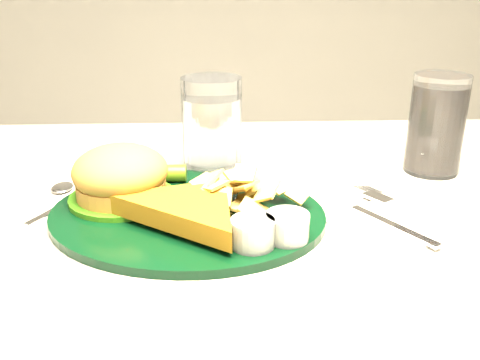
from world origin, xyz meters
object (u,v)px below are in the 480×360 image
at_px(water_glass, 212,125).
at_px(cola_glass, 436,124).
at_px(dinner_plate, 186,190).
at_px(fork_napkin, 391,222).

relative_size(water_glass, cola_glass, 0.96).
bearing_deg(water_glass, dinner_plate, -100.07).
height_order(water_glass, fork_napkin, water_glass).
distance_m(dinner_plate, fork_napkin, 0.24).
xyz_separation_m(water_glass, cola_glass, (0.32, -0.02, 0.00)).
xyz_separation_m(dinner_plate, water_glass, (0.03, 0.17, 0.03)).
bearing_deg(fork_napkin, water_glass, 103.64).
xyz_separation_m(cola_glass, fork_napkin, (-0.11, -0.17, -0.07)).
bearing_deg(fork_napkin, cola_glass, 24.63).
relative_size(water_glass, fork_napkin, 0.85).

